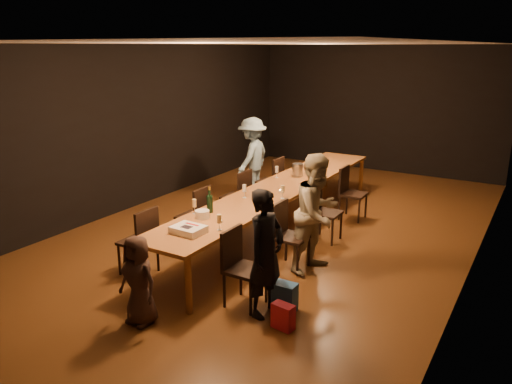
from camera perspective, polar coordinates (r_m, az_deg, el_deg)
The scene contains 30 objects.
ground at distance 8.38m, azimuth 2.58°, elevation -4.38°, with size 10.00×10.00×0.00m, color #452A11.
room_shell at distance 7.89m, azimuth 2.77°, elevation 9.87°, with size 6.04×10.04×3.02m.
table at distance 8.16m, azimuth 2.64°, elevation 0.23°, with size 0.90×6.00×0.75m.
chair_right_0 at distance 5.89m, azimuth -1.22°, elevation -8.76°, with size 0.42×0.42×0.93m, color black, non-canonical shape.
chair_right_1 at distance 6.86m, azimuth 4.12°, elevation -5.08°, with size 0.42×0.42×0.93m, color black, non-canonical shape.
chair_right_2 at distance 7.88m, azimuth 8.07°, elevation -2.30°, with size 0.42×0.42×0.93m, color black, non-canonical shape.
chair_right_3 at distance 8.96m, azimuth 11.08°, elevation -0.17°, with size 0.42×0.42×0.93m, color black, non-canonical shape.
chair_left_0 at distance 6.87m, azimuth -13.38°, elevation -5.44°, with size 0.42×0.42×0.93m, color black, non-canonical shape.
chair_left_1 at distance 7.72m, azimuth -7.22°, elevation -2.69°, with size 0.42×0.42×0.93m, color black, non-canonical shape.
chair_left_2 at distance 8.64m, azimuth -2.35°, elevation -0.48°, with size 0.42×0.42×0.93m, color black, non-canonical shape.
chair_left_3 at distance 9.63m, azimuth 1.55°, elevation 1.30°, with size 0.42×0.42×0.93m, color black, non-canonical shape.
woman_birthday at distance 5.61m, azimuth 1.15°, elevation -7.02°, with size 0.54×0.36×1.48m, color black.
woman_tan at distance 6.74m, azimuth 7.02°, elevation -2.39°, with size 0.79×0.62×1.63m, color tan.
man_blue at distance 10.11m, azimuth -0.43°, elevation 4.00°, with size 1.04×0.60×1.60m, color #82ADCA.
child at distance 5.67m, azimuth -13.28°, elevation -9.78°, with size 0.50×0.33×1.02m, color #3D2922.
gift_bag_red at distance 5.58m, azimuth 3.12°, elevation -14.01°, with size 0.25×0.13×0.29m, color red.
gift_bag_blue at distance 5.92m, azimuth 3.31°, elevation -11.87°, with size 0.27×0.18×0.34m, color #225296.
birthday_cake at distance 6.21m, azimuth -7.74°, elevation -4.28°, with size 0.40×0.32×0.09m.
plate_stack at distance 6.70m, azimuth -6.16°, elevation -2.55°, with size 0.19×0.19×0.11m, color white.
champagne_bottle at distance 6.89m, azimuth -5.32°, elevation -0.87°, with size 0.09×0.09×0.37m, color black, non-canonical shape.
ice_bucket at distance 8.87m, azimuth 4.80°, elevation 2.57°, with size 0.20×0.20×0.22m, color #A7A8AC.
wineglass_0 at distance 6.88m, azimuth -7.05°, elevation -1.65°, with size 0.06×0.06×0.21m, color beige, non-canonical shape.
wineglass_1 at distance 6.24m, azimuth -4.22°, elevation -3.47°, with size 0.06×0.06×0.21m, color beige, non-canonical shape.
wineglass_2 at distance 7.55m, azimuth -1.33°, elevation 0.09°, with size 0.06×0.06×0.21m, color silver, non-canonical shape.
wineglass_3 at distance 7.51m, azimuth 3.04°, elevation 0.00°, with size 0.06×0.06×0.21m, color beige, non-canonical shape.
wineglass_4 at distance 8.71m, azimuth 2.39°, elevation 2.30°, with size 0.06×0.06×0.21m, color silver, non-canonical shape.
wineglass_5 at distance 9.16m, azimuth 7.87°, elevation 2.87°, with size 0.06×0.06×0.21m, color silver, non-canonical shape.
tealight_near at distance 6.53m, azimuth -4.07°, elevation -3.37°, with size 0.05×0.05×0.03m, color #B2B7B2.
tealight_mid at distance 7.88m, azimuth 2.80°, elevation 0.11°, with size 0.05×0.05×0.03m, color #B2B7B2.
tealight_far at distance 9.36m, azimuth 7.71°, elevation 2.61°, with size 0.05×0.05×0.03m, color #B2B7B2.
Camera 1 is at (3.69, -6.92, 2.97)m, focal length 35.00 mm.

